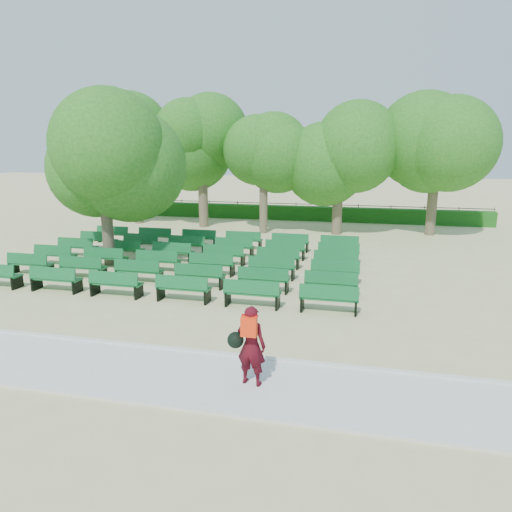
# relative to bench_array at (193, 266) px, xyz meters

# --- Properties ---
(ground) EXTENTS (120.00, 120.00, 0.00)m
(ground) POSITION_rel_bench_array_xyz_m (1.16, -1.00, -0.09)
(ground) COLOR #C2BC81
(paving) EXTENTS (30.00, 2.20, 0.06)m
(paving) POSITION_rel_bench_array_xyz_m (1.16, -8.40, -0.06)
(paving) COLOR silver
(paving) RESTS_ON ground
(curb) EXTENTS (30.00, 0.12, 0.10)m
(curb) POSITION_rel_bench_array_xyz_m (1.16, -7.25, -0.04)
(curb) COLOR silver
(curb) RESTS_ON ground
(hedge) EXTENTS (26.00, 0.70, 0.90)m
(hedge) POSITION_rel_bench_array_xyz_m (1.16, 13.00, 0.36)
(hedge) COLOR #1A5A17
(hedge) RESTS_ON ground
(fence) EXTENTS (26.00, 0.10, 1.02)m
(fence) POSITION_rel_bench_array_xyz_m (1.16, 13.40, -0.09)
(fence) COLOR black
(fence) RESTS_ON ground
(tree_line) EXTENTS (21.80, 6.80, 7.04)m
(tree_line) POSITION_rel_bench_array_xyz_m (1.16, 9.00, -0.09)
(tree_line) COLOR #2B701E
(tree_line) RESTS_ON ground
(bench_array) EXTENTS (1.71, 0.64, 1.05)m
(bench_array) POSITION_rel_bench_array_xyz_m (0.00, 0.00, 0.00)
(bench_array) COLOR #105E2A
(bench_array) RESTS_ON ground
(tree_among) EXTENTS (4.41, 4.41, 5.93)m
(tree_among) POSITION_rel_bench_array_xyz_m (-3.48, -0.22, 3.84)
(tree_among) COLOR brown
(tree_among) RESTS_ON ground
(person) EXTENTS (0.78, 0.50, 1.62)m
(person) POSITION_rel_bench_array_xyz_m (4.34, -8.38, 0.81)
(person) COLOR #440912
(person) RESTS_ON ground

